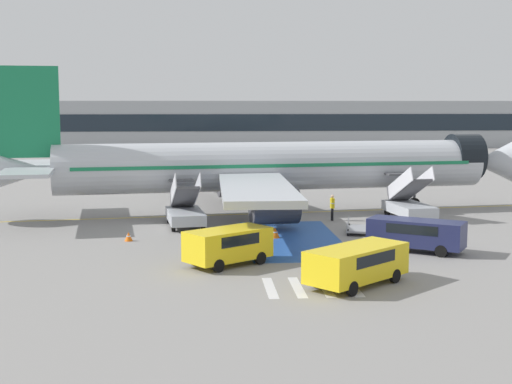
# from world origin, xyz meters

# --- Properties ---
(ground_plane) EXTENTS (600.00, 600.00, 0.00)m
(ground_plane) POSITION_xyz_m (0.00, 0.00, 0.00)
(ground_plane) COLOR gray
(apron_leadline_yellow) EXTENTS (74.71, 9.86, 0.01)m
(apron_leadline_yellow) POSITION_xyz_m (-1.48, 0.38, 0.00)
(apron_leadline_yellow) COLOR gold
(apron_leadline_yellow) RESTS_ON ground_plane
(apron_stand_patch_blue) EXTENTS (5.56, 12.64, 0.01)m
(apron_stand_patch_blue) POSITION_xyz_m (-1.48, -9.73, 0.00)
(apron_stand_patch_blue) COLOR #2856A8
(apron_stand_patch_blue) RESTS_ON ground_plane
(apron_walkway_bar_0) EXTENTS (0.44, 3.60, 0.01)m
(apron_walkway_bar_0) POSITION_xyz_m (-3.88, -20.87, 0.00)
(apron_walkway_bar_0) COLOR silver
(apron_walkway_bar_0) RESTS_ON ground_plane
(apron_walkway_bar_1) EXTENTS (0.44, 3.60, 0.01)m
(apron_walkway_bar_1) POSITION_xyz_m (-2.68, -20.87, 0.00)
(apron_walkway_bar_1) COLOR silver
(apron_walkway_bar_1) RESTS_ON ground_plane
(apron_walkway_bar_2) EXTENTS (0.44, 3.60, 0.01)m
(apron_walkway_bar_2) POSITION_xyz_m (-1.48, -20.87, 0.00)
(apron_walkway_bar_2) COLOR silver
(apron_walkway_bar_2) RESTS_ON ground_plane
(apron_walkway_bar_3) EXTENTS (0.44, 3.60, 0.01)m
(apron_walkway_bar_3) POSITION_xyz_m (-0.28, -20.87, 0.00)
(apron_walkway_bar_3) COLOR silver
(apron_walkway_bar_3) RESTS_ON ground_plane
(airliner) EXTENTS (40.58, 32.41, 10.50)m
(airliner) POSITION_xyz_m (-2.18, 0.29, 3.42)
(airliner) COLOR #B7BCC4
(airliner) RESTS_ON ground_plane
(boarding_stairs_forward) EXTENTS (2.80, 5.43, 3.82)m
(boarding_stairs_forward) POSITION_xyz_m (7.61, -2.79, 0.97)
(boarding_stairs_forward) COLOR #ADB2BA
(boarding_stairs_forward) RESTS_ON ground_plane
(boarding_stairs_aft) EXTENTS (2.80, 5.43, 3.71)m
(boarding_stairs_aft) POSITION_xyz_m (-7.91, -4.80, 0.95)
(boarding_stairs_aft) COLOR #ADB2BA
(boarding_stairs_aft) RESTS_ON ground_plane
(fuel_tanker) EXTENTS (10.06, 3.79, 3.34)m
(fuel_tanker) POSITION_xyz_m (-7.54, 23.32, 1.68)
(fuel_tanker) COLOR #38383D
(fuel_tanker) RESTS_ON ground_plane
(service_van_0) EXTENTS (4.62, 4.12, 1.81)m
(service_van_0) POSITION_xyz_m (-5.53, -16.29, 1.10)
(service_van_0) COLOR yellow
(service_van_0) RESTS_ON ground_plane
(service_van_1) EXTENTS (5.25, 4.26, 1.74)m
(service_van_1) POSITION_xyz_m (4.76, -13.78, 1.06)
(service_van_1) COLOR #1E234C
(service_van_1) RESTS_ON ground_plane
(service_van_2) EXTENTS (5.19, 4.84, 1.73)m
(service_van_2) POSITION_xyz_m (-0.02, -20.69, 1.07)
(service_van_2) COLOR yellow
(service_van_2) RESTS_ON ground_plane
(baggage_cart) EXTENTS (2.08, 2.89, 0.87)m
(baggage_cart) POSITION_xyz_m (2.91, -8.06, 0.26)
(baggage_cart) COLOR gray
(baggage_cart) RESTS_ON ground_plane
(ground_crew_0) EXTENTS (0.40, 0.49, 1.81)m
(ground_crew_0) POSITION_xyz_m (-3.26, -4.70, 1.05)
(ground_crew_0) COLOR #2D2D33
(ground_crew_0) RESTS_ON ground_plane
(ground_crew_1) EXTENTS (0.26, 0.44, 1.80)m
(ground_crew_1) POSITION_xyz_m (2.11, -3.27, 1.04)
(ground_crew_1) COLOR black
(ground_crew_1) RESTS_ON ground_plane
(ground_crew_2) EXTENTS (0.47, 0.31, 1.65)m
(ground_crew_2) POSITION_xyz_m (-3.44, -3.11, 0.95)
(ground_crew_2) COLOR #191E38
(ground_crew_2) RESTS_ON ground_plane
(traffic_cone_0) EXTENTS (0.48, 0.48, 0.54)m
(traffic_cone_0) POSITION_xyz_m (-11.11, -9.58, 0.27)
(traffic_cone_0) COLOR orange
(traffic_cone_0) RESTS_ON ground_plane
(traffic_cone_1) EXTENTS (0.57, 0.57, 0.63)m
(traffic_cone_1) POSITION_xyz_m (-2.46, -9.23, 0.32)
(traffic_cone_1) COLOR orange
(traffic_cone_1) RESTS_ON ground_plane
(traffic_cone_2) EXTENTS (0.62, 0.62, 0.69)m
(traffic_cone_2) POSITION_xyz_m (4.31, -5.83, 0.35)
(traffic_cone_2) COLOR orange
(traffic_cone_2) RESTS_ON ground_plane
(terminal_building) EXTENTS (93.36, 12.10, 8.48)m
(terminal_building) POSITION_xyz_m (7.81, 80.65, 4.24)
(terminal_building) COLOR #9EA3A8
(terminal_building) RESTS_ON ground_plane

